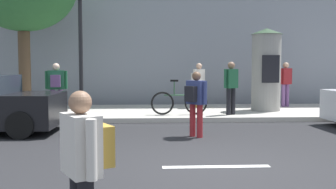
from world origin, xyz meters
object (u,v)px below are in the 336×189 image
at_px(pedestrian_tallest, 286,81).
at_px(bicycle_leaning, 179,102).
at_px(pedestrian_in_dark_shirt, 196,98).
at_px(traffic_light, 80,20).
at_px(pedestrian_near_pole, 198,81).
at_px(pedestrian_in_light_jacket, 231,84).
at_px(pedestrian_with_backpack, 56,84).
at_px(poster_column, 266,69).
at_px(pedestrian_in_red_top, 84,160).

relative_size(pedestrian_tallest, bicycle_leaning, 0.93).
height_order(pedestrian_in_dark_shirt, pedestrian_tallest, pedestrian_tallest).
xyz_separation_m(traffic_light, pedestrian_in_dark_shirt, (3.07, -2.50, -2.08)).
height_order(pedestrian_near_pole, pedestrian_in_light_jacket, pedestrian_in_light_jacket).
bearing_deg(pedestrian_near_pole, pedestrian_in_dark_shirt, -98.08).
xyz_separation_m(traffic_light, pedestrian_with_backpack, (-0.81, 0.48, -1.89)).
bearing_deg(pedestrian_in_dark_shirt, traffic_light, 140.89).
xyz_separation_m(pedestrian_in_dark_shirt, bicycle_leaning, (-0.14, 3.04, -0.38)).
bearing_deg(poster_column, pedestrian_in_red_top, -114.97).
xyz_separation_m(pedestrian_in_red_top, pedestrian_with_backpack, (-2.21, 8.74, 0.23)).
distance_m(pedestrian_in_red_top, pedestrian_tallest, 12.32).
relative_size(traffic_light, pedestrian_near_pole, 2.63).
xyz_separation_m(poster_column, bicycle_leaning, (-3.02, -0.99, -1.02)).
bearing_deg(poster_column, pedestrian_in_dark_shirt, -125.58).
xyz_separation_m(pedestrian_in_dark_shirt, pedestrian_near_pole, (0.72, 5.07, 0.19)).
distance_m(poster_column, bicycle_leaning, 3.34).
xyz_separation_m(poster_column, pedestrian_tallest, (1.08, 1.16, -0.44)).
relative_size(pedestrian_in_red_top, pedestrian_near_pole, 0.92).
xyz_separation_m(pedestrian_in_red_top, pedestrian_near_pole, (2.40, 10.83, 0.23)).
bearing_deg(pedestrian_in_light_jacket, poster_column, 37.40).
xyz_separation_m(pedestrian_in_red_top, bicycle_leaning, (1.54, 8.80, -0.33)).
bearing_deg(pedestrian_with_backpack, pedestrian_in_light_jacket, -0.35).
height_order(pedestrian_with_backpack, bicycle_leaning, pedestrian_with_backpack).
height_order(poster_column, pedestrian_tallest, poster_column).
bearing_deg(bicycle_leaning, poster_column, 18.17).
bearing_deg(poster_column, traffic_light, -165.56).
bearing_deg(bicycle_leaning, pedestrian_in_light_jacket, -3.47).
height_order(poster_column, pedestrian_in_dark_shirt, poster_column).
relative_size(traffic_light, pedestrian_in_dark_shirt, 2.75).
relative_size(traffic_light, pedestrian_tallest, 2.57).
xyz_separation_m(traffic_light, pedestrian_tallest, (7.04, 2.69, -1.89)).
bearing_deg(pedestrian_in_dark_shirt, pedestrian_with_backpack, 142.56).
height_order(pedestrian_in_red_top, pedestrian_near_pole, pedestrian_near_pole).
height_order(pedestrian_tallest, pedestrian_in_light_jacket, pedestrian_tallest).
height_order(traffic_light, poster_column, traffic_light).
relative_size(pedestrian_in_dark_shirt, pedestrian_with_backpack, 0.96).
bearing_deg(pedestrian_in_dark_shirt, poster_column, 54.42).
bearing_deg(pedestrian_near_pole, pedestrian_in_light_jacket, -70.80).
distance_m(pedestrian_tallest, pedestrian_near_pole, 3.25).
bearing_deg(pedestrian_in_dark_shirt, pedestrian_in_light_jacket, 63.62).
height_order(pedestrian_near_pole, bicycle_leaning, pedestrian_near_pole).
distance_m(pedestrian_with_backpack, bicycle_leaning, 3.79).
xyz_separation_m(pedestrian_tallest, pedestrian_in_light_jacket, (-2.51, -2.25, -0.01)).
height_order(traffic_light, pedestrian_in_red_top, traffic_light).
height_order(poster_column, pedestrian_near_pole, poster_column).
distance_m(poster_column, pedestrian_with_backpack, 6.87).
distance_m(traffic_light, pedestrian_in_red_top, 8.64).
height_order(pedestrian_tallest, bicycle_leaning, pedestrian_tallest).
distance_m(poster_column, pedestrian_near_pole, 2.44).
height_order(pedestrian_in_dark_shirt, pedestrian_with_backpack, pedestrian_with_backpack).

